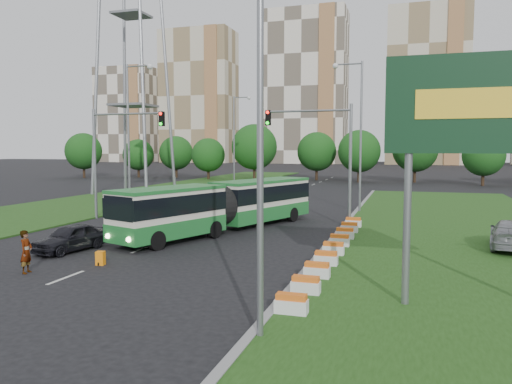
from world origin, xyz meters
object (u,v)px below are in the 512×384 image
(articulated_bus, at_px, (221,205))
(car_left_far, at_px, (147,207))
(billboard, at_px, (488,115))
(car_median, at_px, (512,234))
(car_left_near, at_px, (71,238))
(shopping_trolley, at_px, (100,258))
(traffic_mast_median, at_px, (325,145))
(traffic_mast_left, at_px, (114,146))
(pedestrian, at_px, (26,252))

(articulated_bus, relative_size, car_left_far, 3.61)
(billboard, xyz_separation_m, car_median, (2.80, 10.89, -5.29))
(car_left_near, distance_m, shopping_trolley, 3.92)
(car_median, bearing_deg, traffic_mast_median, -17.61)
(traffic_mast_left, bearing_deg, car_left_near, -68.24)
(traffic_mast_median, distance_m, car_left_near, 16.58)
(articulated_bus, relative_size, shopping_trolley, 26.07)
(articulated_bus, height_order, car_left_near, articulated_bus)
(billboard, height_order, shopping_trolley, billboard)
(traffic_mast_median, relative_size, car_left_far, 1.80)
(articulated_bus, bearing_deg, shopping_trolley, -79.82)
(articulated_bus, bearing_deg, car_left_far, 169.66)
(pedestrian, bearing_deg, articulated_bus, -30.06)
(traffic_mast_left, distance_m, car_median, 26.15)
(car_median, bearing_deg, articulated_bus, 3.39)
(traffic_mast_median, xyz_separation_m, traffic_mast_left, (-15.16, -1.00, 0.00))
(car_median, distance_m, shopping_trolley, 19.96)
(billboard, bearing_deg, pedestrian, 179.52)
(traffic_mast_median, height_order, car_left_near, traffic_mast_median)
(traffic_mast_left, bearing_deg, car_left_far, 55.99)
(billboard, bearing_deg, car_median, 75.56)
(car_left_near, distance_m, car_left_far, 12.91)
(billboard, xyz_separation_m, pedestrian, (-17.27, 0.14, -5.27))
(traffic_mast_left, distance_m, car_left_far, 5.25)
(car_left_near, bearing_deg, car_left_far, 112.71)
(traffic_mast_median, xyz_separation_m, shopping_trolley, (-7.73, -13.73, -5.05))
(car_left_near, xyz_separation_m, car_median, (21.23, 6.42, 0.19))
(billboard, relative_size, traffic_mast_median, 1.00)
(billboard, bearing_deg, shopping_trolley, 171.48)
(traffic_mast_left, bearing_deg, articulated_bus, -15.52)
(shopping_trolley, bearing_deg, car_median, 15.39)
(articulated_bus, height_order, car_median, articulated_bus)
(car_left_near, bearing_deg, billboard, -3.50)
(articulated_bus, distance_m, pedestrian, 12.91)
(articulated_bus, height_order, pedestrian, articulated_bus)
(pedestrian, bearing_deg, billboard, -103.04)
(traffic_mast_left, bearing_deg, pedestrian, -70.19)
(billboard, bearing_deg, car_left_near, 166.37)
(traffic_mast_left, xyz_separation_m, pedestrian, (5.35, -14.86, -4.45))
(traffic_mast_left, bearing_deg, shopping_trolley, -59.73)
(car_median, height_order, shopping_trolley, car_median)
(traffic_mast_median, distance_m, car_median, 12.32)
(traffic_mast_median, height_order, articulated_bus, traffic_mast_median)
(traffic_mast_left, relative_size, car_median, 1.61)
(car_left_far, distance_m, shopping_trolley, 15.98)
(billboard, relative_size, traffic_mast_left, 1.00)
(traffic_mast_left, height_order, shopping_trolley, traffic_mast_left)
(traffic_mast_left, xyz_separation_m, car_left_near, (4.21, -10.54, -4.67))
(car_left_near, height_order, pedestrian, pedestrian)
(car_left_near, bearing_deg, car_median, 26.95)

